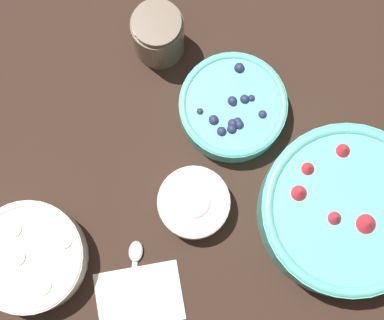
% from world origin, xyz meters
% --- Properties ---
extents(ground_plane, '(4.00, 4.00, 0.00)m').
position_xyz_m(ground_plane, '(0.00, 0.00, 0.00)').
color(ground_plane, black).
extents(bowl_strawberries, '(0.26, 0.26, 0.09)m').
position_xyz_m(bowl_strawberries, '(-0.17, 0.05, 0.05)').
color(bowl_strawberries, '#56B7A8').
rests_on(bowl_strawberries, ground_plane).
extents(bowl_blueberries, '(0.17, 0.17, 0.06)m').
position_xyz_m(bowl_blueberries, '(0.03, -0.08, 0.03)').
color(bowl_blueberries, '#56B7A8').
rests_on(bowl_blueberries, ground_plane).
extents(bowl_bananas, '(0.17, 0.17, 0.06)m').
position_xyz_m(bowl_bananas, '(0.28, 0.21, 0.03)').
color(bowl_bananas, silver).
rests_on(bowl_bananas, ground_plane).
extents(bowl_cream, '(0.11, 0.11, 0.05)m').
position_xyz_m(bowl_cream, '(0.05, 0.08, 0.03)').
color(bowl_cream, silver).
rests_on(bowl_cream, ground_plane).
extents(jar_chocolate, '(0.08, 0.08, 0.10)m').
position_xyz_m(jar_chocolate, '(0.16, -0.17, 0.05)').
color(jar_chocolate, brown).
rests_on(jar_chocolate, ground_plane).
extents(napkin, '(0.15, 0.13, 0.01)m').
position_xyz_m(napkin, '(0.11, 0.23, 0.00)').
color(napkin, silver).
rests_on(napkin, ground_plane).
extents(spoon, '(0.03, 0.14, 0.01)m').
position_xyz_m(spoon, '(0.12, 0.19, 0.00)').
color(spoon, silver).
rests_on(spoon, ground_plane).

